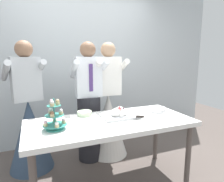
{
  "coord_description": "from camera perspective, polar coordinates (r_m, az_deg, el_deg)",
  "views": [
    {
      "loc": [
        -0.77,
        -1.93,
        1.48
      ],
      "look_at": [
        0.07,
        0.15,
        1.07
      ],
      "focal_mm": 31.83,
      "sensor_mm": 36.0,
      "label": 1
    }
  ],
  "objects": [
    {
      "name": "dessert_table",
      "position": [
        2.22,
        -0.31,
        -10.32
      ],
      "size": [
        1.8,
        0.8,
        0.78
      ],
      "color": "white",
      "rests_on": "ground_plane"
    },
    {
      "name": "round_cake",
      "position": [
        2.36,
        -7.9,
        -6.56
      ],
      "size": [
        0.24,
        0.24,
        0.06
      ],
      "color": "white",
      "rests_on": "dessert_table"
    },
    {
      "name": "cupcake_stand",
      "position": [
        2.0,
        -16.14,
        -7.41
      ],
      "size": [
        0.23,
        0.23,
        0.31
      ],
      "color": "teal",
      "rests_on": "dessert_table"
    },
    {
      "name": "person_guest",
      "position": [
        2.81,
        -22.58,
        -9.22
      ],
      "size": [
        0.58,
        0.58,
        1.66
      ],
      "color": "#334760",
      "rests_on": "ground_plane"
    },
    {
      "name": "main_cake_tray",
      "position": [
        2.32,
        2.17,
        -6.46
      ],
      "size": [
        0.42,
        0.36,
        0.13
      ],
      "color": "silver",
      "rests_on": "dessert_table"
    },
    {
      "name": "plate_stack",
      "position": [
        2.59,
        13.1,
        -5.19
      ],
      "size": [
        0.19,
        0.19,
        0.05
      ],
      "color": "white",
      "rests_on": "dessert_table"
    },
    {
      "name": "person_bride",
      "position": [
        2.96,
        -1.07,
        -7.41
      ],
      "size": [
        0.56,
        0.56,
        1.66
      ],
      "color": "white",
      "rests_on": "ground_plane"
    },
    {
      "name": "person_groom",
      "position": [
        2.79,
        -6.61,
        -5.05
      ],
      "size": [
        0.48,
        0.51,
        1.66
      ],
      "color": "#232328",
      "rests_on": "ground_plane"
    },
    {
      "name": "rear_wall",
      "position": [
        3.44,
        -9.31,
        9.62
      ],
      "size": [
        5.2,
        0.1,
        2.9
      ],
      "primitive_type": "cube",
      "color": "silver",
      "rests_on": "ground_plane"
    }
  ]
}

